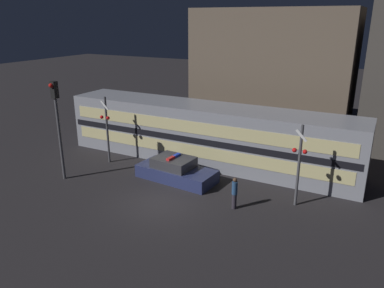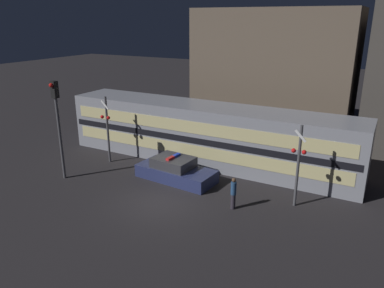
{
  "view_description": "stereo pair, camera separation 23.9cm",
  "coord_description": "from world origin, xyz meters",
  "px_view_note": "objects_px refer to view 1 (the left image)",
  "views": [
    {
      "loc": [
        9.1,
        -14.0,
        8.66
      ],
      "look_at": [
        -0.61,
        4.45,
        1.62
      ],
      "focal_mm": 35.0,
      "sensor_mm": 36.0,
      "label": 1
    },
    {
      "loc": [
        9.31,
        -13.88,
        8.66
      ],
      "look_at": [
        -0.61,
        4.45,
        1.62
      ],
      "focal_mm": 35.0,
      "sensor_mm": 36.0,
      "label": 2
    }
  ],
  "objects_px": {
    "police_car": "(176,171)",
    "traffic_light_corner": "(58,119)",
    "train": "(206,134)",
    "pedestrian": "(235,193)",
    "crossing_signal_near": "(299,162)"
  },
  "relations": [
    {
      "from": "police_car",
      "to": "pedestrian",
      "type": "height_order",
      "value": "pedestrian"
    },
    {
      "from": "police_car",
      "to": "traffic_light_corner",
      "type": "xyz_separation_m",
      "value": [
        -5.65,
        -2.86,
        3.0
      ]
    },
    {
      "from": "train",
      "to": "crossing_signal_near",
      "type": "distance_m",
      "value": 7.28
    },
    {
      "from": "crossing_signal_near",
      "to": "traffic_light_corner",
      "type": "xyz_separation_m",
      "value": [
        -12.34,
        -2.89,
        1.27
      ]
    },
    {
      "from": "pedestrian",
      "to": "crossing_signal_near",
      "type": "distance_m",
      "value": 3.34
    },
    {
      "from": "police_car",
      "to": "pedestrian",
      "type": "bearing_deg",
      "value": -16.88
    },
    {
      "from": "train",
      "to": "traffic_light_corner",
      "type": "xyz_separation_m",
      "value": [
        -5.89,
        -6.23,
        1.71
      ]
    },
    {
      "from": "traffic_light_corner",
      "to": "pedestrian",
      "type": "bearing_deg",
      "value": 6.93
    },
    {
      "from": "pedestrian",
      "to": "traffic_light_corner",
      "type": "relative_size",
      "value": 0.29
    },
    {
      "from": "police_car",
      "to": "crossing_signal_near",
      "type": "relative_size",
      "value": 1.14
    },
    {
      "from": "pedestrian",
      "to": "traffic_light_corner",
      "type": "height_order",
      "value": "traffic_light_corner"
    },
    {
      "from": "pedestrian",
      "to": "train",
      "type": "bearing_deg",
      "value": 128.04
    },
    {
      "from": "crossing_signal_near",
      "to": "traffic_light_corner",
      "type": "height_order",
      "value": "traffic_light_corner"
    },
    {
      "from": "train",
      "to": "police_car",
      "type": "distance_m",
      "value": 3.62
    },
    {
      "from": "police_car",
      "to": "traffic_light_corner",
      "type": "distance_m",
      "value": 7.01
    }
  ]
}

